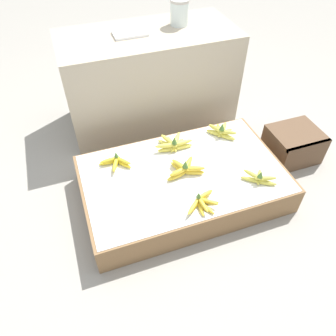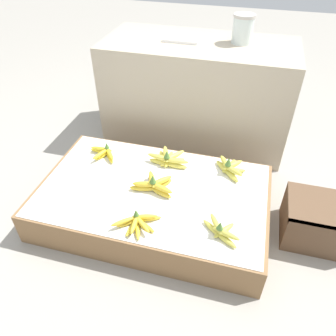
# 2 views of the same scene
# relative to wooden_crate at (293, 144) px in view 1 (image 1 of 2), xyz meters

# --- Properties ---
(ground_plane) EXTENTS (10.00, 10.00, 0.00)m
(ground_plane) POSITION_rel_wooden_crate_xyz_m (-0.89, -0.08, -0.11)
(ground_plane) COLOR gray
(display_platform) EXTENTS (1.26, 0.77, 0.20)m
(display_platform) POSITION_rel_wooden_crate_xyz_m (-0.89, -0.08, -0.01)
(display_platform) COLOR olive
(display_platform) RESTS_ON ground_plane
(back_vendor_table) EXTENTS (1.28, 0.59, 0.72)m
(back_vendor_table) POSITION_rel_wooden_crate_xyz_m (-0.83, 0.81, 0.25)
(back_vendor_table) COLOR tan
(back_vendor_table) RESTS_ON ground_plane
(wooden_crate) EXTENTS (0.35, 0.30, 0.22)m
(wooden_crate) POSITION_rel_wooden_crate_xyz_m (0.00, 0.00, 0.00)
(wooden_crate) COLOR brown
(wooden_crate) RESTS_ON ground_plane
(banana_bunch_front_midleft) EXTENTS (0.22, 0.18, 0.08)m
(banana_bunch_front_midleft) POSITION_rel_wooden_crate_xyz_m (-0.88, -0.35, 0.11)
(banana_bunch_front_midleft) COLOR gold
(banana_bunch_front_midleft) RESTS_ON display_platform
(banana_bunch_front_midright) EXTENTS (0.20, 0.17, 0.10)m
(banana_bunch_front_midright) POSITION_rel_wooden_crate_xyz_m (-0.48, -0.30, 0.12)
(banana_bunch_front_midright) COLOR gold
(banana_bunch_front_midright) RESTS_ON display_platform
(banana_bunch_middle_midleft) EXTENTS (0.25, 0.17, 0.11)m
(banana_bunch_middle_midleft) POSITION_rel_wooden_crate_xyz_m (-0.88, -0.08, 0.12)
(banana_bunch_middle_midleft) COLOR gold
(banana_bunch_middle_midleft) RESTS_ON display_platform
(banana_bunch_back_left) EXTENTS (0.20, 0.15, 0.09)m
(banana_bunch_back_left) POSITION_rel_wooden_crate_xyz_m (-1.27, 0.13, 0.11)
(banana_bunch_back_left) COLOR yellow
(banana_bunch_back_left) RESTS_ON display_platform
(banana_bunch_back_midleft) EXTENTS (0.26, 0.17, 0.11)m
(banana_bunch_back_midleft) POSITION_rel_wooden_crate_xyz_m (-0.86, 0.16, 0.12)
(banana_bunch_back_midleft) COLOR #DBCC4C
(banana_bunch_back_midleft) RESTS_ON display_platform
(banana_bunch_back_midright) EXTENTS (0.19, 0.21, 0.11)m
(banana_bunch_back_midright) POSITION_rel_wooden_crate_xyz_m (-0.50, 0.18, 0.12)
(banana_bunch_back_midright) COLOR gold
(banana_bunch_back_midright) RESTS_ON display_platform
(glass_jar) EXTENTS (0.14, 0.14, 0.17)m
(glass_jar) POSITION_rel_wooden_crate_xyz_m (-0.57, 0.86, 0.69)
(glass_jar) COLOR silver
(glass_jar) RESTS_ON back_vendor_table
(foam_tray_white) EXTENTS (0.23, 0.14, 0.02)m
(foam_tray_white) POSITION_rel_wooden_crate_xyz_m (-0.95, 0.81, 0.61)
(foam_tray_white) COLOR white
(foam_tray_white) RESTS_ON back_vendor_table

